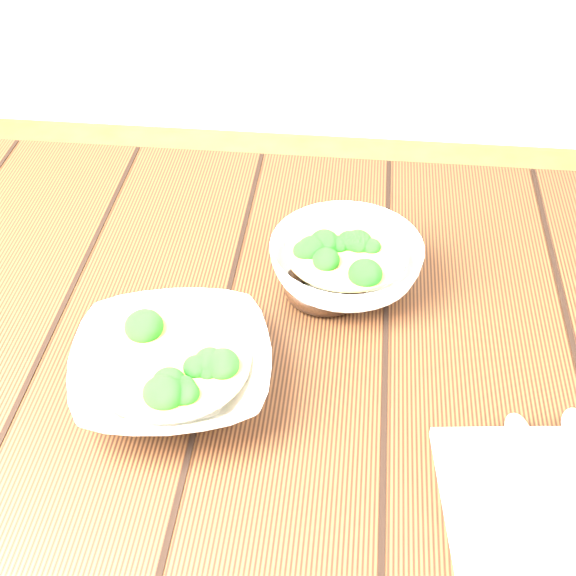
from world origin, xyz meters
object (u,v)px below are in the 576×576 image
Objects in this scene: soup_bowl_back at (346,262)px; napkin at (547,498)px; table at (240,395)px; soup_bowl_front at (172,369)px; trivet at (325,286)px.

soup_bowl_back is 0.38m from napkin.
table is 0.19m from soup_bowl_front.
soup_bowl_back reaches higher than trivet.
trivet is at bearing 123.20° from napkin.
trivet is 0.51× the size of napkin.
soup_bowl_front is 0.27m from soup_bowl_back.
table is at bearing 141.78° from napkin.
soup_bowl_back reaches higher than napkin.
soup_bowl_back reaches higher than soup_bowl_front.
napkin is at bearing -55.47° from soup_bowl_back.
table is 0.42m from napkin.
napkin is (0.21, -0.31, -0.03)m from soup_bowl_back.
soup_bowl_back reaches higher than table.
napkin is at bearing -31.62° from table.
trivet is at bearing 48.22° from soup_bowl_front.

